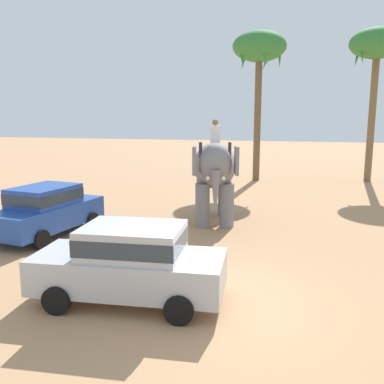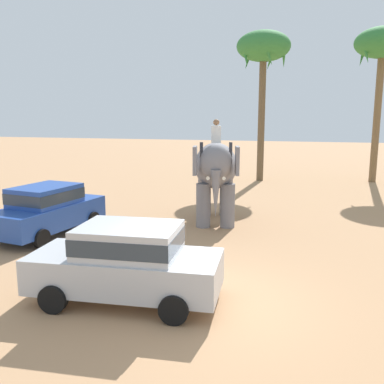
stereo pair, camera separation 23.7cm
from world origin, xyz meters
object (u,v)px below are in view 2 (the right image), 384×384
(car_sedan_foreground, at_px, (127,260))
(car_parked_far_side, at_px, (48,208))
(palm_tree_near_hut, at_px, (382,48))
(palm_tree_left_of_road, at_px, (263,51))
(elephant_with_mahout, at_px, (216,170))

(car_sedan_foreground, xyz_separation_m, car_parked_far_side, (-4.74, 4.02, 0.00))
(car_parked_far_side, xyz_separation_m, palm_tree_near_hut, (12.18, 15.58, 6.96))
(car_parked_far_side, bearing_deg, palm_tree_near_hut, 51.99)
(car_sedan_foreground, height_order, car_parked_far_side, same)
(palm_tree_near_hut, xyz_separation_m, palm_tree_left_of_road, (-6.72, -1.37, -0.11))
(palm_tree_near_hut, bearing_deg, car_sedan_foreground, -110.77)
(elephant_with_mahout, relative_size, palm_tree_near_hut, 0.44)
(car_parked_far_side, height_order, elephant_with_mahout, elephant_with_mahout)
(car_sedan_foreground, distance_m, palm_tree_left_of_road, 19.49)
(car_parked_far_side, height_order, palm_tree_left_of_road, palm_tree_left_of_road)
(car_sedan_foreground, bearing_deg, elephant_with_mahout, 87.39)
(car_sedan_foreground, xyz_separation_m, palm_tree_left_of_road, (0.71, 18.23, 6.85))
(elephant_with_mahout, bearing_deg, car_sedan_foreground, -92.61)
(car_parked_far_side, distance_m, palm_tree_left_of_road, 16.69)
(car_sedan_foreground, distance_m, palm_tree_near_hut, 22.09)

